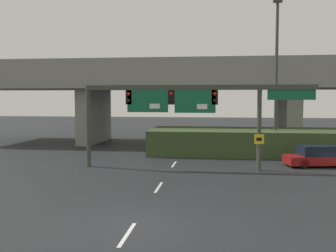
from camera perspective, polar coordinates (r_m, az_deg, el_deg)
The scene contains 8 objects.
ground_plane at distance 15.07m, azimuth -4.84°, elevation -13.85°, with size 160.00×160.00×0.00m, color black.
lane_markings at distance 27.60m, azimuth 0.87°, elevation -5.57°, with size 0.14×30.92×0.01m.
signal_gantry at distance 25.52m, azimuth 2.81°, elevation 3.64°, with size 14.95×0.44×5.48m.
speed_limit_sign at distance 25.13m, azimuth 13.06°, elevation -2.99°, with size 0.60×0.11×2.43m.
highway_light_pole_near at distance 32.87m, azimuth 15.44°, elevation 7.34°, with size 0.70×0.36×12.42m.
overpass_bridge at distance 39.84m, azimuth 2.93°, elevation 6.09°, with size 46.19×9.58×8.29m.
grass_embankment at distance 33.27m, azimuth 11.35°, elevation -2.23°, with size 15.94×6.06×2.03m.
parked_sedan_near_right at distance 28.67m, azimuth 21.18°, elevation -4.16°, with size 5.00×2.61×1.43m.
Camera 1 is at (3.04, -14.01, 4.64)m, focal length 42.00 mm.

